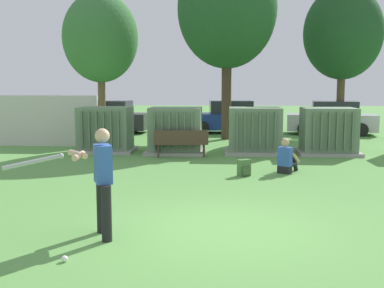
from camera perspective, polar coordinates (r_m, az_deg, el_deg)
The scene contains 17 objects.
ground_plane at distance 8.21m, azimuth 3.65°, elevation -10.02°, with size 96.00×96.00×0.00m, color #5B9947.
fence_panel at distance 19.82m, azimuth -17.90°, elevation 2.65°, with size 4.80×0.12×2.00m, color beige.
transformer_west at distance 17.49m, azimuth -10.27°, elevation 1.64°, with size 2.10×1.70×1.62m.
transformer_mid_west at distance 16.85m, azimuth -1.97°, elevation 1.55°, with size 2.10×1.70×1.62m.
transformer_mid_east at distance 16.97m, azimuth 7.49°, elevation 1.53°, with size 2.10×1.70×1.62m.
transformer_east at distance 17.32m, azimuth 15.93°, elevation 1.43°, with size 2.10×1.70×1.62m.
park_bench at distance 15.95m, azimuth -1.29°, elevation 0.32°, with size 1.84×0.62×0.92m.
batter at distance 7.66m, azimuth -10.97°, elevation -3.87°, with size 1.56×0.92×1.74m.
sports_ball at distance 6.95m, azimuth -14.96°, elevation -13.09°, with size 0.09×0.09×0.09m, color white.
seated_spectator at distance 13.41m, azimuth 11.19°, elevation -1.79°, with size 0.68×0.78×0.96m.
backpack at distance 12.79m, azimuth 6.25°, elevation -2.86°, with size 0.38×0.35×0.44m.
tree_left at distance 23.04m, azimuth -10.86°, elevation 12.31°, with size 3.48×3.48×6.65m.
tree_center_left at distance 21.50m, azimuth 4.21°, elevation 15.70°, with size 4.30×4.30×8.22m.
tree_center_right at distance 24.06m, azimuth 17.56°, elevation 12.47°, with size 3.67×3.67×7.00m.
parked_car_leftmost at distance 24.56m, azimuth -10.08°, elevation 3.10°, with size 4.28×2.09×1.62m.
parked_car_left_of_center at distance 24.23m, azimuth 4.37°, elevation 3.14°, with size 4.32×2.17×1.62m.
parked_car_right_of_center at distance 24.32m, azimuth 16.35°, elevation 2.89°, with size 4.39×2.34×1.62m.
Camera 1 is at (0.02, -7.85, 2.42)m, focal length 44.72 mm.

